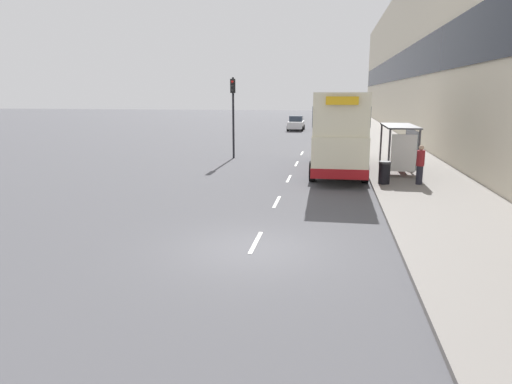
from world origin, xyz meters
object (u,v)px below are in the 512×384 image
(pedestrian_1, at_px, (420,164))
(double_decker_bus_near, at_px, (339,130))
(bus_shelter, at_px, (403,140))
(car_0, at_px, (296,123))
(traffic_light_far_kerb, at_px, (233,105))
(pedestrian_at_shelter, at_px, (406,150))
(litter_bin, at_px, (384,172))

(pedestrian_1, bearing_deg, double_decker_bus_near, 132.98)
(bus_shelter, bearing_deg, pedestrian_1, -83.30)
(car_0, height_order, traffic_light_far_kerb, traffic_light_far_kerb)
(double_decker_bus_near, bearing_deg, car_0, 99.03)
(pedestrian_at_shelter, height_order, pedestrian_1, pedestrian_1)
(double_decker_bus_near, distance_m, traffic_light_far_kerb, 8.21)
(litter_bin, distance_m, traffic_light_far_kerb, 12.59)
(double_decker_bus_near, xyz_separation_m, traffic_light_far_kerb, (-6.88, 4.31, 1.25))
(pedestrian_1, relative_size, litter_bin, 1.72)
(bus_shelter, height_order, car_0, bus_shelter)
(pedestrian_1, bearing_deg, pedestrian_at_shelter, 88.02)
(bus_shelter, xyz_separation_m, double_decker_bus_near, (-3.30, 0.82, 0.41))
(bus_shelter, height_order, pedestrian_1, bus_shelter)
(car_0, distance_m, litter_bin, 33.59)
(double_decker_bus_near, bearing_deg, pedestrian_at_shelter, 22.19)
(double_decker_bus_near, height_order, traffic_light_far_kerb, traffic_light_far_kerb)
(pedestrian_at_shelter, bearing_deg, bus_shelter, -103.05)
(double_decker_bus_near, xyz_separation_m, pedestrian_at_shelter, (3.85, 1.57, -1.22))
(bus_shelter, bearing_deg, traffic_light_far_kerb, 153.20)
(car_0, xyz_separation_m, traffic_light_far_kerb, (-2.29, -24.54, 2.69))
(pedestrian_at_shelter, bearing_deg, double_decker_bus_near, -157.81)
(double_decker_bus_near, relative_size, car_0, 2.50)
(bus_shelter, relative_size, traffic_light_far_kerb, 0.79)
(car_0, distance_m, pedestrian_1, 33.81)
(double_decker_bus_near, relative_size, litter_bin, 10.00)
(car_0, height_order, litter_bin, car_0)
(bus_shelter, xyz_separation_m, car_0, (-7.89, 29.68, -1.03))
(litter_bin, bearing_deg, car_0, 101.44)
(pedestrian_at_shelter, relative_size, traffic_light_far_kerb, 0.34)
(pedestrian_1, distance_m, litter_bin, 1.64)
(pedestrian_1, relative_size, traffic_light_far_kerb, 0.34)
(pedestrian_at_shelter, bearing_deg, pedestrian_1, -91.98)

